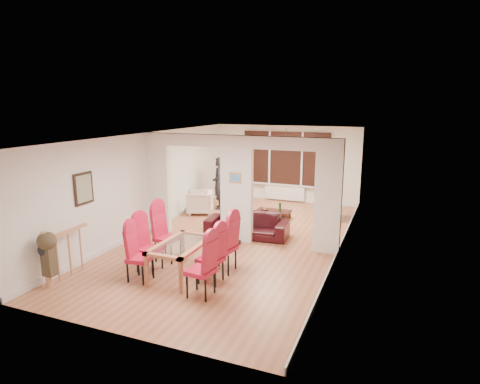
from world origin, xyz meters
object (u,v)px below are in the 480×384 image
Objects in this scene: dining_chair_rb at (211,255)px; coffee_table at (273,214)px; sofa at (247,224)px; dining_chair_lb at (149,245)px; bottle at (280,207)px; television at (336,210)px; bowl at (265,210)px; armchair at (200,202)px; person at (219,183)px; dining_chair_la at (140,254)px; dining_chair_ra at (201,267)px; dining_chair_rc at (223,244)px; dining_chair_lc at (168,234)px; dining_table at (182,260)px.

dining_chair_rb reaches higher than coffee_table.
dining_chair_rb is 0.51× the size of sofa.
dining_chair_lb reaches higher than dining_chair_rb.
bottle is (1.42, 4.54, -0.17)m from dining_chair_lb.
bowl is at bearing 109.60° from television.
bottle is at bearing 113.87° from television.
armchair is 0.94m from person.
dining_chair_la is at bearing -99.97° from bowl.
dining_chair_la is 0.96× the size of dining_chair_ra.
armchair is (-2.12, 1.49, 0.05)m from sofa.
dining_chair_ra is 3.88× the size of bottle.
bottle is at bearing 98.49° from dining_chair_rc.
dining_chair_lb is 1.50m from dining_chair_rc.
person reaches higher than dining_chair_lc.
dining_chair_lb is at bearing -115.84° from sofa.
coffee_table is 0.30m from bowl.
person is (-2.14, 4.47, 0.26)m from dining_chair_rc.
television is at bearing 85.97° from dining_chair_rb.
dining_chair_rc is 4.00m from bottle.
dining_chair_lc reaches higher than dining_chair_lb.
dining_chair_la is 5.17m from bottle.
bowl is at bearing 51.31° from person.
dining_chair_rc is 4.10m from coffee_table.
dining_chair_lb is 1.39× the size of armchair.
bottle is (0.04, 4.56, -0.16)m from dining_chair_rb.
dining_chair_lb reaches higher than bowl.
person is at bearing 125.45° from dining_chair_rb.
dining_chair_rc reaches higher than dining_chair_lb.
television is at bearing 71.58° from person.
television is at bearing 47.96° from sofa.
coffee_table is (1.95, -0.40, -0.72)m from person.
dining_chair_rb is at bearing 162.34° from television.
bottle is at bearing 4.95° from bowl.
dining_chair_ra is 1.41× the size of armchair.
dining_chair_la is 5.54m from person.
dining_chair_rc is 0.55× the size of sofa.
coffee_table is at bearing 87.17° from dining_chair_lb.
armchair is (-2.52, 4.84, -0.19)m from dining_chair_ra.
sofa is 1.81m from bottle.
bowl is at bearing 83.32° from dining_chair_lc.
television is (2.90, 4.61, -0.34)m from dining_chair_lc.
sofa is at bearing 64.53° from dining_chair_la.
dining_chair_ra is at bearing -10.14° from dining_chair_lb.
dining_chair_ra is (1.46, -0.59, 0.01)m from dining_chair_lb.
dining_table is 5.12× the size of bottle.
dining_table is at bearing 28.09° from dining_chair_la.
bottle is (0.69, 4.51, 0.03)m from dining_table.
dining_chair_lb is 1.38m from dining_chair_rb.
dining_chair_la is 0.97× the size of dining_chair_lb.
dining_chair_rc reaches higher than dining_chair_ra.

